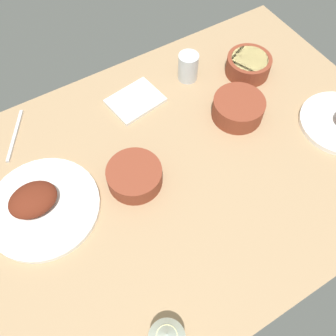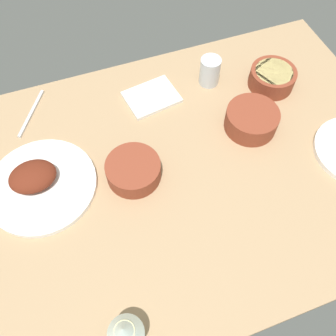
{
  "view_description": "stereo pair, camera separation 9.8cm",
  "coord_description": "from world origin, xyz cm",
  "px_view_note": "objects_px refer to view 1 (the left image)",
  "views": [
    {
      "loc": [
        -26.26,
        -43.58,
        89.69
      ],
      "look_at": [
        0.0,
        0.0,
        6.0
      ],
      "focal_mm": 38.48,
      "sensor_mm": 36.0,
      "label": 1
    },
    {
      "loc": [
        -17.43,
        -47.8,
        89.69
      ],
      "look_at": [
        0.0,
        0.0,
        6.0
      ],
      "focal_mm": 38.48,
      "sensor_mm": 36.0,
      "label": 2
    }
  ],
  "objects_px": {
    "bowl_pasta": "(248,65)",
    "folded_napkin": "(135,101)",
    "plate_near_viewer": "(40,205)",
    "bowl_potatoes": "(135,176)",
    "bowl_cream": "(238,108)",
    "water_tumbler": "(188,67)",
    "fork_loose": "(15,135)"
  },
  "relations": [
    {
      "from": "bowl_potatoes",
      "to": "fork_loose",
      "type": "bearing_deg",
      "value": 126.07
    },
    {
      "from": "plate_near_viewer",
      "to": "bowl_pasta",
      "type": "distance_m",
      "value": 0.77
    },
    {
      "from": "plate_near_viewer",
      "to": "folded_napkin",
      "type": "relative_size",
      "value": 1.85
    },
    {
      "from": "bowl_potatoes",
      "to": "bowl_cream",
      "type": "relative_size",
      "value": 0.96
    },
    {
      "from": "folded_napkin",
      "to": "fork_loose",
      "type": "relative_size",
      "value": 0.85
    },
    {
      "from": "bowl_cream",
      "to": "bowl_potatoes",
      "type": "bearing_deg",
      "value": -173.28
    },
    {
      "from": "bowl_cream",
      "to": "folded_napkin",
      "type": "bearing_deg",
      "value": 139.22
    },
    {
      "from": "bowl_potatoes",
      "to": "water_tumbler",
      "type": "relative_size",
      "value": 1.62
    },
    {
      "from": "water_tumbler",
      "to": "plate_near_viewer",
      "type": "bearing_deg",
      "value": -160.92
    },
    {
      "from": "bowl_potatoes",
      "to": "bowl_cream",
      "type": "xyz_separation_m",
      "value": [
        0.38,
        0.04,
        0.0
      ]
    },
    {
      "from": "fork_loose",
      "to": "folded_napkin",
      "type": "bearing_deg",
      "value": -69.0
    },
    {
      "from": "bowl_pasta",
      "to": "bowl_cream",
      "type": "bearing_deg",
      "value": -136.87
    },
    {
      "from": "bowl_potatoes",
      "to": "bowl_pasta",
      "type": "xyz_separation_m",
      "value": [
        0.51,
        0.17,
        0.0
      ]
    },
    {
      "from": "water_tumbler",
      "to": "fork_loose",
      "type": "distance_m",
      "value": 0.57
    },
    {
      "from": "plate_near_viewer",
      "to": "water_tumbler",
      "type": "height_order",
      "value": "water_tumbler"
    },
    {
      "from": "water_tumbler",
      "to": "fork_loose",
      "type": "relative_size",
      "value": 0.49
    },
    {
      "from": "plate_near_viewer",
      "to": "folded_napkin",
      "type": "height_order",
      "value": "plate_near_viewer"
    },
    {
      "from": "water_tumbler",
      "to": "bowl_potatoes",
      "type": "bearing_deg",
      "value": -142.45
    },
    {
      "from": "water_tumbler",
      "to": "fork_loose",
      "type": "xyz_separation_m",
      "value": [
        -0.56,
        0.06,
        -0.04
      ]
    },
    {
      "from": "bowl_pasta",
      "to": "folded_napkin",
      "type": "distance_m",
      "value": 0.39
    },
    {
      "from": "bowl_pasta",
      "to": "folded_napkin",
      "type": "xyz_separation_m",
      "value": [
        -0.38,
        0.08,
        -0.03
      ]
    },
    {
      "from": "bowl_potatoes",
      "to": "fork_loose",
      "type": "relative_size",
      "value": 0.8
    },
    {
      "from": "water_tumbler",
      "to": "bowl_pasta",
      "type": "bearing_deg",
      "value": -24.04
    },
    {
      "from": "plate_near_viewer",
      "to": "bowl_pasta",
      "type": "height_order",
      "value": "plate_near_viewer"
    },
    {
      "from": "bowl_cream",
      "to": "folded_napkin",
      "type": "relative_size",
      "value": 0.97
    },
    {
      "from": "bowl_pasta",
      "to": "folded_napkin",
      "type": "bearing_deg",
      "value": 168.66
    },
    {
      "from": "bowl_potatoes",
      "to": "folded_napkin",
      "type": "relative_size",
      "value": 0.94
    },
    {
      "from": "bowl_cream",
      "to": "bowl_pasta",
      "type": "bearing_deg",
      "value": 43.13
    },
    {
      "from": "bowl_cream",
      "to": "bowl_pasta",
      "type": "height_order",
      "value": "bowl_cream"
    },
    {
      "from": "fork_loose",
      "to": "bowl_potatoes",
      "type": "bearing_deg",
      "value": -112.74
    },
    {
      "from": "bowl_cream",
      "to": "fork_loose",
      "type": "height_order",
      "value": "bowl_cream"
    },
    {
      "from": "water_tumbler",
      "to": "folded_napkin",
      "type": "distance_m",
      "value": 0.2
    }
  ]
}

